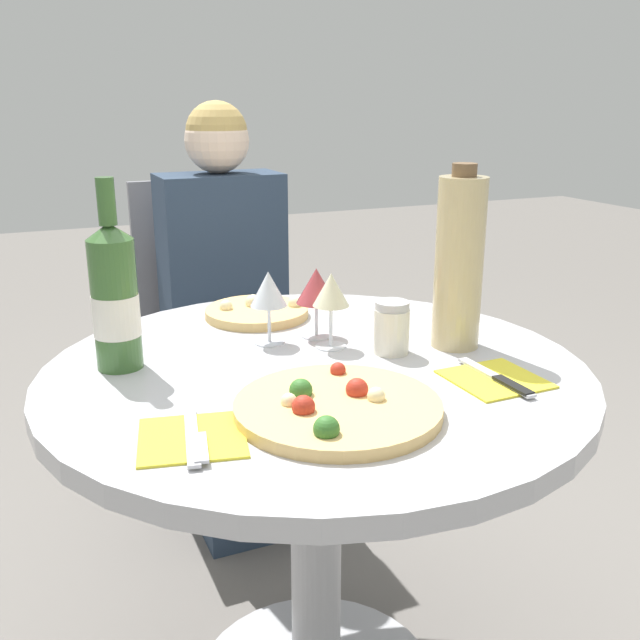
{
  "coord_description": "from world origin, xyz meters",
  "views": [
    {
      "loc": [
        -0.48,
        -1.11,
        1.19
      ],
      "look_at": [
        -0.01,
        -0.04,
        0.83
      ],
      "focal_mm": 40.0,
      "sensor_mm": 36.0,
      "label": 1
    }
  ],
  "objects_px": {
    "dining_table": "(316,445)",
    "chair_behind_diner": "(219,347)",
    "pizza_large": "(337,407)",
    "wine_bottle": "(115,298)",
    "tall_carafe": "(459,262)",
    "seated_diner": "(233,342)"
  },
  "relations": [
    {
      "from": "chair_behind_diner",
      "to": "pizza_large",
      "type": "bearing_deg",
      "value": 83.99
    },
    {
      "from": "wine_bottle",
      "to": "tall_carafe",
      "type": "bearing_deg",
      "value": -13.03
    },
    {
      "from": "chair_behind_diner",
      "to": "seated_diner",
      "type": "height_order",
      "value": "seated_diner"
    },
    {
      "from": "dining_table",
      "to": "tall_carafe",
      "type": "distance_m",
      "value": 0.44
    },
    {
      "from": "dining_table",
      "to": "pizza_large",
      "type": "relative_size",
      "value": 3.07
    },
    {
      "from": "dining_table",
      "to": "tall_carafe",
      "type": "xyz_separation_m",
      "value": [
        0.29,
        -0.01,
        0.33
      ]
    },
    {
      "from": "dining_table",
      "to": "chair_behind_diner",
      "type": "height_order",
      "value": "chair_behind_diner"
    },
    {
      "from": "pizza_large",
      "to": "tall_carafe",
      "type": "height_order",
      "value": "tall_carafe"
    },
    {
      "from": "pizza_large",
      "to": "wine_bottle",
      "type": "height_order",
      "value": "wine_bottle"
    },
    {
      "from": "dining_table",
      "to": "wine_bottle",
      "type": "bearing_deg",
      "value": 157.49
    },
    {
      "from": "seated_diner",
      "to": "tall_carafe",
      "type": "bearing_deg",
      "value": 107.04
    },
    {
      "from": "dining_table",
      "to": "chair_behind_diner",
      "type": "distance_m",
      "value": 0.9
    },
    {
      "from": "tall_carafe",
      "to": "wine_bottle",
      "type": "bearing_deg",
      "value": 166.97
    },
    {
      "from": "pizza_large",
      "to": "tall_carafe",
      "type": "xyz_separation_m",
      "value": [
        0.34,
        0.19,
        0.15
      ]
    },
    {
      "from": "pizza_large",
      "to": "wine_bottle",
      "type": "xyz_separation_m",
      "value": [
        -0.27,
        0.34,
        0.12
      ]
    },
    {
      "from": "dining_table",
      "to": "wine_bottle",
      "type": "xyz_separation_m",
      "value": [
        -0.32,
        0.13,
        0.29
      ]
    },
    {
      "from": "dining_table",
      "to": "chair_behind_diner",
      "type": "xyz_separation_m",
      "value": [
        0.06,
        0.89,
        -0.1
      ]
    },
    {
      "from": "dining_table",
      "to": "pizza_large",
      "type": "bearing_deg",
      "value": -104.56
    },
    {
      "from": "chair_behind_diner",
      "to": "pizza_large",
      "type": "relative_size",
      "value": 3.0
    },
    {
      "from": "chair_behind_diner",
      "to": "pizza_large",
      "type": "height_order",
      "value": "chair_behind_diner"
    },
    {
      "from": "seated_diner",
      "to": "dining_table",
      "type": "bearing_deg",
      "value": 85.19
    },
    {
      "from": "pizza_large",
      "to": "tall_carafe",
      "type": "distance_m",
      "value": 0.42
    }
  ]
}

